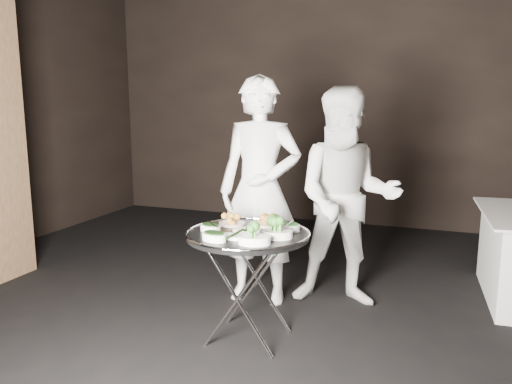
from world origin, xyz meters
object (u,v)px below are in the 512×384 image
(tray_stand, at_px, (248,282))
(waiter_left, at_px, (260,191))
(serving_tray, at_px, (248,234))
(waiter_right, at_px, (347,198))

(tray_stand, relative_size, waiter_left, 0.40)
(waiter_left, bearing_deg, serving_tray, -82.46)
(waiter_left, relative_size, waiter_right, 1.05)
(waiter_right, bearing_deg, tray_stand, -131.34)
(tray_stand, bearing_deg, waiter_right, 59.63)
(waiter_left, xyz_separation_m, waiter_right, (0.63, 0.14, -0.04))
(serving_tray, distance_m, waiter_left, 0.70)
(serving_tray, height_order, waiter_left, waiter_left)
(serving_tray, bearing_deg, tray_stand, 0.00)
(waiter_left, height_order, waiter_right, waiter_left)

